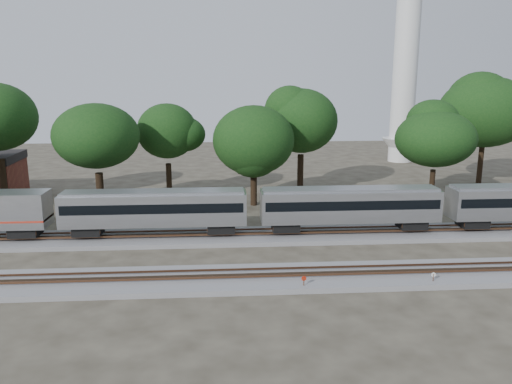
% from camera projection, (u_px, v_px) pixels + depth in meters
% --- Properties ---
extents(ground, '(160.00, 160.00, 0.00)m').
position_uv_depth(ground, '(269.00, 261.00, 39.94)').
color(ground, '#383328').
rests_on(ground, ground).
extents(track_far, '(160.00, 5.00, 0.73)m').
position_uv_depth(track_far, '(263.00, 236.00, 45.73)').
color(track_far, slate).
rests_on(track_far, ground).
extents(track_near, '(160.00, 5.00, 0.73)m').
position_uv_depth(track_near, '(275.00, 278.00, 36.00)').
color(track_near, slate).
rests_on(track_near, ground).
extents(train, '(102.98, 2.93, 4.32)m').
position_uv_depth(train, '(445.00, 203.00, 46.25)').
color(train, '#B4B7BB').
rests_on(train, ground).
extents(switch_stand_red, '(0.34, 0.06, 1.09)m').
position_uv_depth(switch_stand_red, '(304.00, 282.00, 34.12)').
color(switch_stand_red, '#512D19').
rests_on(switch_stand_red, ground).
extents(switch_stand_white, '(0.33, 0.06, 1.04)m').
position_uv_depth(switch_stand_white, '(433.00, 278.00, 34.90)').
color(switch_stand_white, '#512D19').
rests_on(switch_stand_white, ground).
extents(switch_lever, '(0.58, 0.48, 0.30)m').
position_uv_depth(switch_lever, '(344.00, 287.00, 34.49)').
color(switch_lever, '#512D19').
rests_on(switch_lever, ground).
extents(tree_2, '(8.63, 8.63, 12.17)m').
position_uv_depth(tree_2, '(96.00, 136.00, 51.99)').
color(tree_2, black).
rests_on(tree_2, ground).
extents(tree_3, '(8.48, 8.48, 11.95)m').
position_uv_depth(tree_3, '(167.00, 131.00, 58.52)').
color(tree_3, black).
rests_on(tree_3, ground).
extents(tree_4, '(7.67, 7.67, 10.81)m').
position_uv_depth(tree_4, '(254.00, 140.00, 56.33)').
color(tree_4, black).
rests_on(tree_4, ground).
extents(tree_5, '(9.36, 9.36, 13.20)m').
position_uv_depth(tree_5, '(301.00, 121.00, 62.37)').
color(tree_5, black).
rests_on(tree_5, ground).
extents(tree_6, '(7.83, 7.83, 11.03)m').
position_uv_depth(tree_6, '(436.00, 139.00, 56.40)').
color(tree_6, black).
rests_on(tree_6, ground).
extents(tree_7, '(10.20, 10.20, 14.38)m').
position_uv_depth(tree_7, '(485.00, 112.00, 66.54)').
color(tree_7, black).
rests_on(tree_7, ground).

